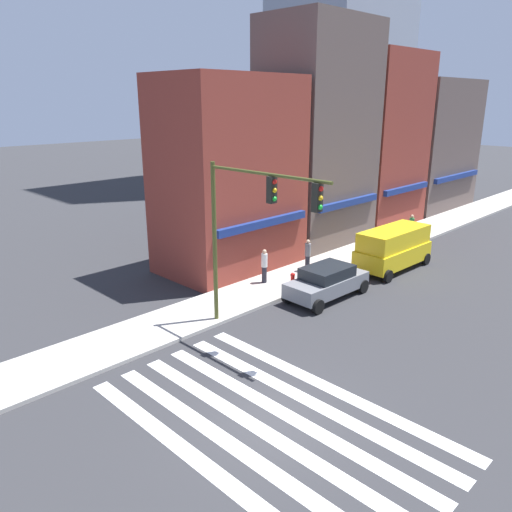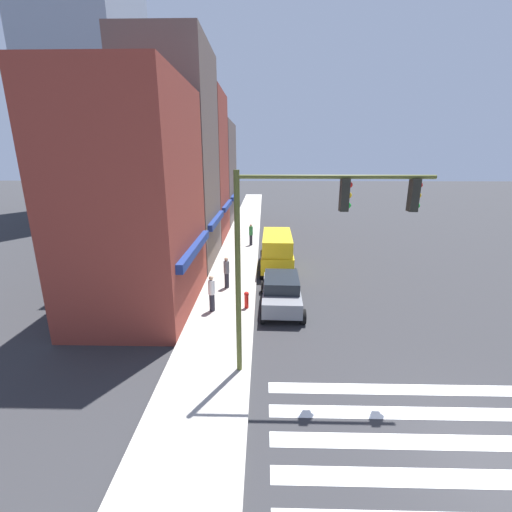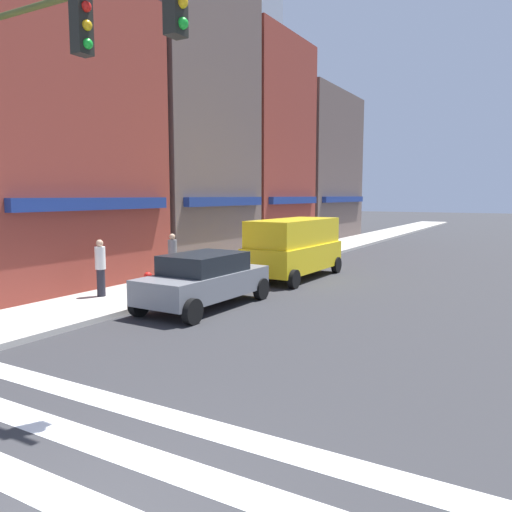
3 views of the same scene
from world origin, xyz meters
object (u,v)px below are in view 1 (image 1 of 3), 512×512
at_px(sedan_grey, 327,281).
at_px(pedestrian_green_top, 411,227).
at_px(pedestrian_grey_coat, 308,255).
at_px(fire_hydrant, 293,280).
at_px(van_yellow, 393,247).
at_px(pedestrian_white_shirt, 264,265).
at_px(traffic_signal, 250,216).

bearing_deg(sedan_grey, pedestrian_green_top, 11.04).
relative_size(pedestrian_grey_coat, fire_hydrant, 2.10).
distance_m(van_yellow, pedestrian_white_shirt, 7.70).
relative_size(sedan_grey, pedestrian_grey_coat, 2.51).
height_order(pedestrian_white_shirt, fire_hydrant, pedestrian_white_shirt).
relative_size(traffic_signal, pedestrian_green_top, 3.87).
relative_size(traffic_signal, fire_hydrant, 8.13).
height_order(traffic_signal, fire_hydrant, traffic_signal).
xyz_separation_m(pedestrian_white_shirt, fire_hydrant, (0.35, -1.61, -0.46)).
xyz_separation_m(sedan_grey, van_yellow, (6.06, -0.00, 0.44)).
bearing_deg(fire_hydrant, pedestrian_white_shirt, 102.30).
bearing_deg(sedan_grey, pedestrian_white_shirt, 106.54).
height_order(sedan_grey, pedestrian_grey_coat, pedestrian_grey_coat).
bearing_deg(pedestrian_green_top, sedan_grey, -0.26).
bearing_deg(pedestrian_green_top, pedestrian_grey_coat, -15.56).
bearing_deg(pedestrian_green_top, fire_hydrant, -8.53).
bearing_deg(sedan_grey, traffic_signal, -174.52).
bearing_deg(pedestrian_white_shirt, traffic_signal, -108.02).
xyz_separation_m(sedan_grey, fire_hydrant, (-0.53, 1.70, -0.23)).
relative_size(traffic_signal, van_yellow, 1.36).
distance_m(sedan_grey, pedestrian_white_shirt, 3.44).
xyz_separation_m(van_yellow, pedestrian_grey_coat, (-3.93, 2.93, -0.21)).
height_order(pedestrian_grey_coat, pedestrian_green_top, same).
height_order(traffic_signal, pedestrian_green_top, traffic_signal).
bearing_deg(van_yellow, fire_hydrant, 166.89).
bearing_deg(traffic_signal, pedestrian_white_shirt, 38.47).
bearing_deg(pedestrian_white_shirt, van_yellow, 7.99).
height_order(pedestrian_grey_coat, fire_hydrant, pedestrian_grey_coat).
relative_size(van_yellow, pedestrian_green_top, 2.85).
bearing_deg(fire_hydrant, pedestrian_grey_coat, 24.83).
xyz_separation_m(traffic_signal, van_yellow, (11.58, 0.37, -3.69)).
bearing_deg(pedestrian_green_top, traffic_signal, -2.02).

